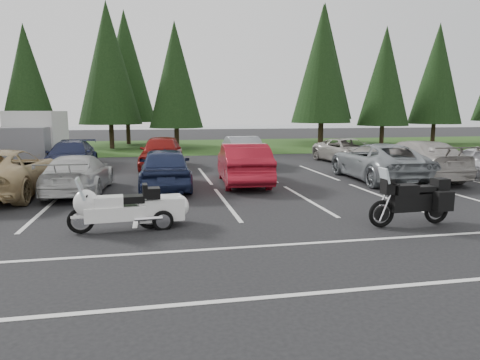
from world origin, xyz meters
name	(u,v)px	position (x,y,z in m)	size (l,w,h in m)	color
ground	(215,211)	(0.00, 0.00, 0.00)	(120.00, 120.00, 0.00)	black
grass_strip	(176,146)	(0.00, 24.00, 0.01)	(80.00, 16.00, 0.01)	#213B12
lake_water	(192,130)	(4.00, 55.00, 0.00)	(70.00, 50.00, 0.02)	gray
box_truck	(34,138)	(-8.00, 12.50, 1.45)	(2.40, 5.60, 2.90)	silver
stall_markings	(207,197)	(0.00, 2.00, 0.00)	(32.00, 16.00, 0.01)	silver
conifer_3	(26,77)	(-10.50, 21.40, 5.27)	(3.87, 3.87, 9.02)	#332316
conifer_4	(108,63)	(-5.00, 22.90, 6.53)	(4.80, 4.80, 11.17)	#332316
conifer_5	(175,75)	(0.00, 21.60, 5.63)	(4.14, 4.14, 9.63)	#332316
conifer_6	(322,64)	(12.00, 22.10, 6.71)	(4.93, 4.93, 11.48)	#332316
conifer_7	(385,76)	(17.50, 21.80, 5.81)	(4.27, 4.27, 9.94)	#332316
conifer_8	(437,74)	(23.00, 22.60, 6.17)	(4.53, 4.53, 10.56)	#332316
conifer_back_b	(126,66)	(-4.00, 27.50, 6.77)	(4.97, 4.97, 11.58)	#332316
conifer_back_c	(323,62)	(14.00, 26.80, 7.49)	(5.50, 5.50, 12.81)	#332316
car_near_2	(4,172)	(-6.79, 3.82, 0.80)	(2.64, 5.73, 1.59)	tan
car_near_3	(79,174)	(-4.34, 3.72, 0.68)	(1.91, 4.69, 1.36)	#BDBDBB
car_near_4	(165,168)	(-1.31, 3.95, 0.79)	(1.87, 4.66, 1.59)	#1C2546
car_near_5	(243,164)	(1.78, 4.53, 0.81)	(1.72, 4.94, 1.63)	maroon
car_near_6	(378,161)	(7.59, 4.43, 0.78)	(2.59, 5.61, 1.56)	gray
car_near_7	(414,160)	(9.26, 4.40, 0.83)	(2.32, 5.71, 1.66)	#A39C95
car_near_8	(478,162)	(12.23, 4.17, 0.69)	(1.64, 4.07, 1.39)	silver
car_far_1	(71,156)	(-5.67, 9.69, 0.73)	(2.03, 5.00, 1.45)	#181F3E
car_far_2	(162,152)	(-1.34, 9.98, 0.84)	(1.98, 4.93, 1.68)	maroon
car_far_3	(244,151)	(2.97, 10.09, 0.77)	(1.64, 4.70, 1.55)	gray
car_far_4	(348,151)	(8.98, 10.34, 0.69)	(2.28, 4.94, 1.37)	#A39D95
touring_motorcycle	(115,204)	(-2.62, -1.67, 0.68)	(2.45, 0.75, 1.36)	white
cargo_trailer	(161,211)	(-1.56, -1.32, 0.37)	(1.61, 0.91, 0.74)	white
adventure_motorcycle	(410,196)	(4.62, -2.55, 0.76)	(2.51, 0.87, 1.53)	black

